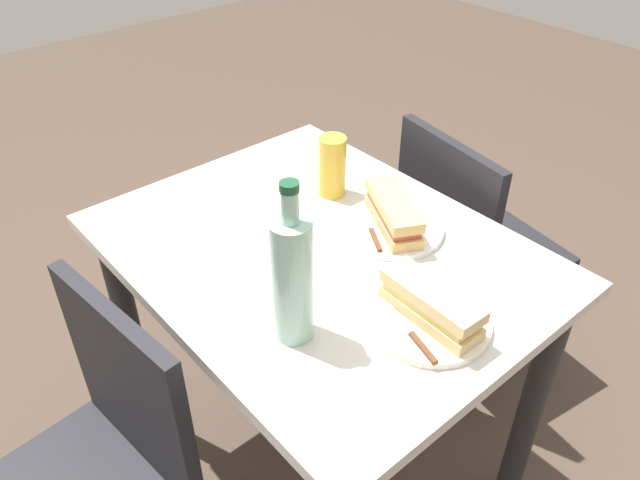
# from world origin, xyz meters

# --- Properties ---
(ground_plane) EXTENTS (8.00, 8.00, 0.00)m
(ground_plane) POSITION_xyz_m (0.00, 0.00, 0.00)
(ground_plane) COLOR #47382D
(dining_table) EXTENTS (0.96, 0.74, 0.76)m
(dining_table) POSITION_xyz_m (0.00, 0.00, 0.62)
(dining_table) COLOR beige
(dining_table) RESTS_ON ground
(chair_far) EXTENTS (0.44, 0.44, 0.85)m
(chair_far) POSITION_xyz_m (0.01, 0.57, 0.48)
(chair_far) COLOR black
(chair_far) RESTS_ON ground
(chair_near) EXTENTS (0.46, 0.46, 0.85)m
(chair_near) POSITION_xyz_m (0.01, -0.57, 0.48)
(chair_near) COLOR black
(chair_near) RESTS_ON ground
(plate_near) EXTENTS (0.23, 0.23, 0.01)m
(plate_near) POSITION_xyz_m (-0.31, 0.00, 0.77)
(plate_near) COLOR silver
(plate_near) RESTS_ON dining_table
(baguette_sandwich_near) EXTENTS (0.21, 0.08, 0.07)m
(baguette_sandwich_near) POSITION_xyz_m (-0.31, 0.00, 0.81)
(baguette_sandwich_near) COLOR #DBB77A
(baguette_sandwich_near) RESTS_ON plate_near
(knife_near) EXTENTS (0.18, 0.06, 0.01)m
(knife_near) POSITION_xyz_m (-0.32, 0.06, 0.78)
(knife_near) COLOR silver
(knife_near) RESTS_ON plate_near
(plate_far) EXTENTS (0.23, 0.23, 0.01)m
(plate_far) POSITION_xyz_m (-0.06, -0.16, 0.77)
(plate_far) COLOR white
(plate_far) RESTS_ON dining_table
(baguette_sandwich_far) EXTENTS (0.22, 0.16, 0.07)m
(baguette_sandwich_far) POSITION_xyz_m (-0.06, -0.16, 0.81)
(baguette_sandwich_far) COLOR tan
(baguette_sandwich_far) RESTS_ON plate_far
(knife_far) EXTENTS (0.16, 0.10, 0.01)m
(knife_far) POSITION_xyz_m (-0.04, -0.11, 0.78)
(knife_far) COLOR silver
(knife_far) RESTS_ON plate_far
(water_bottle) EXTENTS (0.07, 0.07, 0.32)m
(water_bottle) POSITION_xyz_m (-0.17, 0.21, 0.89)
(water_bottle) COLOR #99C6B7
(water_bottle) RESTS_ON dining_table
(beer_glass) EXTENTS (0.07, 0.07, 0.15)m
(beer_glass) POSITION_xyz_m (0.15, -0.17, 0.84)
(beer_glass) COLOR gold
(beer_glass) RESTS_ON dining_table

